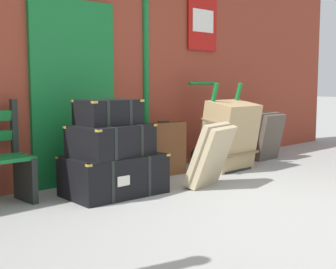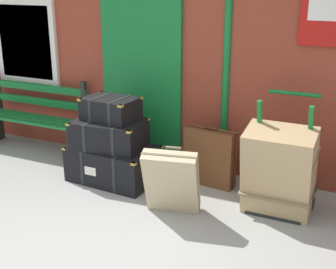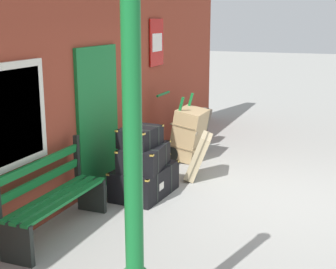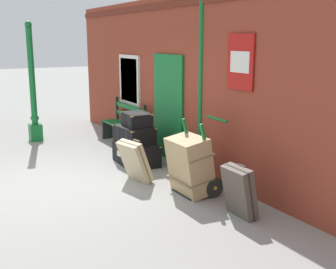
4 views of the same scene
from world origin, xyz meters
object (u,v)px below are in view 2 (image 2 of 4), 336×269
Objects in this scene: steamer_trunk_top at (111,109)px; suitcase_olive at (210,157)px; steamer_trunk_base at (114,163)px; platform_bench at (34,118)px; large_brown_trunk at (279,171)px; steamer_trunk_middle at (109,134)px; porters_trolley at (281,182)px; suitcase_tan at (172,182)px.

suitcase_olive is at bearing 16.42° from steamer_trunk_top.
steamer_trunk_base is 1.48× the size of suitcase_olive.
platform_bench is 1.70× the size of large_brown_trunk.
steamer_trunk_top is 0.90× the size of suitcase_olive.
steamer_trunk_top is (-0.04, 0.04, 0.66)m from steamer_trunk_base.
steamer_trunk_base is at bearing -161.05° from suitcase_olive.
steamer_trunk_middle is 0.30m from steamer_trunk_top.
suitcase_olive is (1.11, 0.38, -0.24)m from steamer_trunk_middle.
porters_trolley is at bearing 5.34° from steamer_trunk_base.
steamer_trunk_middle is at bearing 154.94° from suitcase_tan.
steamer_trunk_base is 1.95m from porters_trolley.
platform_bench is 2.50× the size of steamer_trunk_top.
steamer_trunk_middle is at bearing -17.26° from platform_bench.
platform_bench is 1.88× the size of steamer_trunk_middle.
steamer_trunk_base is at bearing 153.46° from suitcase_tan.
porters_trolley is 1.18m from suitcase_tan.
steamer_trunk_middle is 1.20× the size of suitcase_olive.
suitcase_tan reaches higher than steamer_trunk_base.
large_brown_trunk reaches higher than suitcase_tan.
steamer_trunk_top is 0.54× the size of porters_trolley.
steamer_trunk_top reaches higher than large_brown_trunk.
steamer_trunk_base is 0.66m from steamer_trunk_top.
suitcase_tan is 1.03× the size of suitcase_olive.
steamer_trunk_middle is at bearing -91.87° from steamer_trunk_top.
steamer_trunk_top is at bearing 88.13° from steamer_trunk_middle.
suitcase_tan is (-0.96, -0.49, -0.10)m from large_brown_trunk.
platform_bench is at bearing 159.51° from suitcase_tan.
steamer_trunk_top is (0.00, 0.05, 0.29)m from steamer_trunk_middle.
steamer_trunk_middle is (1.52, -0.47, 0.14)m from platform_bench.
porters_trolley is (1.98, 0.20, -0.31)m from steamer_trunk_middle.
porters_trolley reaches higher than suitcase_olive.
steamer_trunk_base is at bearing 19.23° from steamer_trunk_middle.
steamer_trunk_middle is at bearing -161.04° from suitcase_olive.
steamer_trunk_base is 1.64× the size of steamer_trunk_top.
suitcase_tan is (0.98, -0.49, 0.15)m from steamer_trunk_base.
steamer_trunk_top reaches higher than suitcase_tan.
porters_trolley is at bearing -12.12° from suitcase_olive.
large_brown_trunk is (-0.00, -0.18, 0.20)m from porters_trolley.
large_brown_trunk is at bearing -1.10° from steamer_trunk_top.
suitcase_tan is at bearing -27.56° from steamer_trunk_top.
suitcase_olive reaches higher than steamer_trunk_base.
large_brown_trunk is at bearing -90.00° from porters_trolley.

